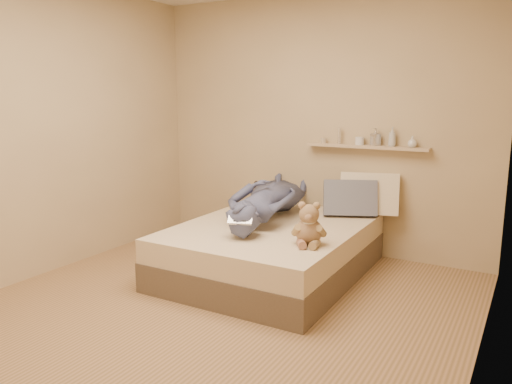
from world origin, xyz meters
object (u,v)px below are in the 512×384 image
Objects in this scene: game_console at (240,220)px; bed at (271,249)px; teddy_bear at (309,227)px; person at (267,199)px; dark_plush at (260,197)px; pillow_grey at (350,198)px; pillow_cream at (369,194)px; wall_shelf at (366,147)px.

bed is at bearing 91.09° from game_console.
bed is at bearing 144.03° from teddy_bear.
person reaches higher than bed.
person reaches higher than game_console.
game_console is 1.16m from dark_plush.
bed is 3.80× the size of pillow_grey.
teddy_bear is 1.32m from dark_plush.
teddy_bear is 1.22m from pillow_cream.
wall_shelf reaches higher than teddy_bear.
wall_shelf is at bearing 58.82° from bed.
dark_plush is at bearing 135.98° from teddy_bear.
person is (-0.16, 0.75, 0.02)m from game_console.
game_console is 0.42× the size of pillow_grey.
pillow_cream reaches higher than dark_plush.
pillow_grey is 0.31× the size of person.
pillow_cream is 1.10× the size of pillow_grey.
teddy_bear is 0.29× the size of wall_shelf.
dark_plush reaches higher than bed.
bed is at bearing -127.05° from pillow_cream.
person reaches higher than teddy_bear.
bed is 3.45× the size of pillow_cream.
pillow_grey reaches higher than game_console.
teddy_bear reaches higher than bed.
dark_plush is (-0.42, 0.53, 0.35)m from bed.
pillow_cream is 0.46m from wall_shelf.
dark_plush is at bearing -163.96° from pillow_cream.
pillow_cream reaches higher than bed.
dark_plush is (-0.95, 0.91, -0.02)m from teddy_bear.
wall_shelf reaches higher than person.
pillow_grey is at bearing -107.19° from wall_shelf.
dark_plush is 0.43m from person.
bed is at bearing -124.95° from pillow_grey.
game_console is 1.51m from pillow_cream.
pillow_cream reaches higher than pillow_grey.
wall_shelf reaches higher than pillow_cream.
wall_shelf is at bearing -144.71° from person.
game_console is 0.55m from teddy_bear.
person is at bearing -141.99° from pillow_grey.
pillow_grey is (0.47, 1.24, -0.00)m from game_console.
pillow_cream is 1.00m from person.
game_console reaches higher than bed.
wall_shelf reaches higher than dark_plush.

